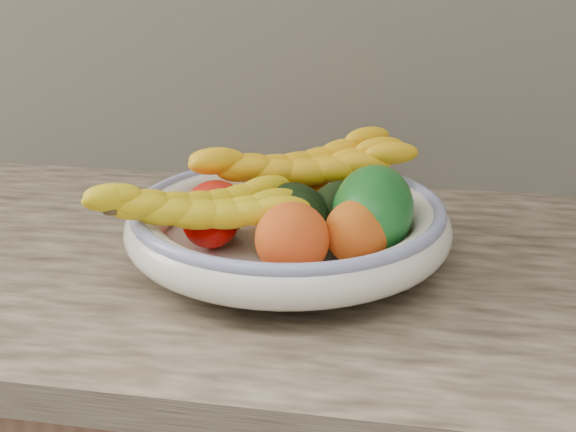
# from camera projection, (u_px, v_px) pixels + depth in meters

# --- Properties ---
(fruit_bowl) EXTENTS (0.39, 0.39, 0.08)m
(fruit_bowl) POSITION_uv_depth(u_px,v_px,m) (288.00, 225.00, 0.96)
(fruit_bowl) COLOR white
(fruit_bowl) RESTS_ON kitchen_counter
(clementine_back_left) EXTENTS (0.06, 0.06, 0.05)m
(clementine_back_left) POSITION_uv_depth(u_px,v_px,m) (270.00, 196.00, 1.05)
(clementine_back_left) COLOR #DD6904
(clementine_back_left) RESTS_ON fruit_bowl
(clementine_back_right) EXTENTS (0.07, 0.07, 0.05)m
(clementine_back_right) POSITION_uv_depth(u_px,v_px,m) (313.00, 194.00, 1.05)
(clementine_back_right) COLOR #DC5D04
(clementine_back_right) RESTS_ON fruit_bowl
(clementine_back_mid) EXTENTS (0.06, 0.06, 0.05)m
(clementine_back_mid) POSITION_uv_depth(u_px,v_px,m) (290.00, 200.00, 1.03)
(clementine_back_mid) COLOR orange
(clementine_back_mid) RESTS_ON fruit_bowl
(tomato_left) EXTENTS (0.10, 0.10, 0.07)m
(tomato_left) POSITION_uv_depth(u_px,v_px,m) (216.00, 209.00, 0.97)
(tomato_left) COLOR #B71810
(tomato_left) RESTS_ON fruit_bowl
(tomato_near_left) EXTENTS (0.07, 0.07, 0.06)m
(tomato_near_left) POSITION_uv_depth(u_px,v_px,m) (210.00, 223.00, 0.93)
(tomato_near_left) COLOR #B90200
(tomato_near_left) RESTS_ON fruit_bowl
(avocado_center) EXTENTS (0.12, 0.13, 0.07)m
(avocado_center) POSITION_uv_depth(u_px,v_px,m) (296.00, 215.00, 0.95)
(avocado_center) COLOR black
(avocado_center) RESTS_ON fruit_bowl
(avocado_right) EXTENTS (0.10, 0.11, 0.07)m
(avocado_right) POSITION_uv_depth(u_px,v_px,m) (338.00, 209.00, 0.97)
(avocado_right) COLOR black
(avocado_right) RESTS_ON fruit_bowl
(green_mango) EXTENTS (0.13, 0.15, 0.13)m
(green_mango) POSITION_uv_depth(u_px,v_px,m) (373.00, 210.00, 0.93)
(green_mango) COLOR #10571A
(green_mango) RESTS_ON fruit_bowl
(peach_front) EXTENTS (0.10, 0.10, 0.08)m
(peach_front) POSITION_uv_depth(u_px,v_px,m) (292.00, 239.00, 0.87)
(peach_front) COLOR orange
(peach_front) RESTS_ON fruit_bowl
(peach_right) EXTENTS (0.09, 0.09, 0.07)m
(peach_right) POSITION_uv_depth(u_px,v_px,m) (357.00, 232.00, 0.89)
(peach_right) COLOR orange
(peach_right) RESTS_ON fruit_bowl
(banana_bunch_back) EXTENTS (0.32, 0.24, 0.09)m
(banana_bunch_back) POSITION_uv_depth(u_px,v_px,m) (300.00, 172.00, 1.03)
(banana_bunch_back) COLOR yellow
(banana_bunch_back) RESTS_ON fruit_bowl
(banana_bunch_front) EXTENTS (0.28, 0.21, 0.07)m
(banana_bunch_front) POSITION_uv_depth(u_px,v_px,m) (196.00, 213.00, 0.90)
(banana_bunch_front) COLOR yellow
(banana_bunch_front) RESTS_ON fruit_bowl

